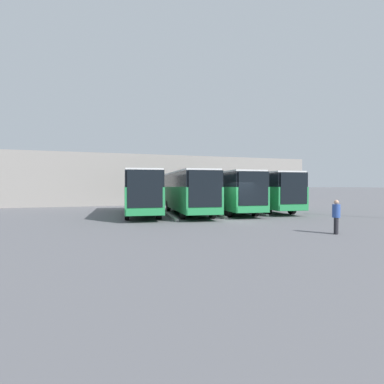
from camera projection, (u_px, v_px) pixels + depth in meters
ground_plane at (235, 220)px, 19.77m from camera, size 600.00×600.00×0.00m
bus_0 at (261, 190)px, 26.70m from camera, size 3.47×10.75×3.37m
curb_divider_0 at (252, 212)px, 24.69m from camera, size 0.78×5.32×0.15m
bus_1 at (227, 190)px, 25.09m from camera, size 3.47×10.75×3.37m
curb_divider_1 at (215, 214)px, 23.08m from camera, size 0.78×5.32×0.15m
bus_2 at (188, 191)px, 23.56m from camera, size 3.47×10.75×3.37m
curb_divider_2 at (171, 216)px, 21.55m from camera, size 0.78×5.32×0.15m
bus_3 at (140, 191)px, 23.15m from camera, size 3.47×10.75×3.37m
pedestrian at (336, 216)px, 14.11m from camera, size 0.50×0.50×1.62m
station_building at (163, 180)px, 39.70m from camera, size 37.61×11.56×5.93m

